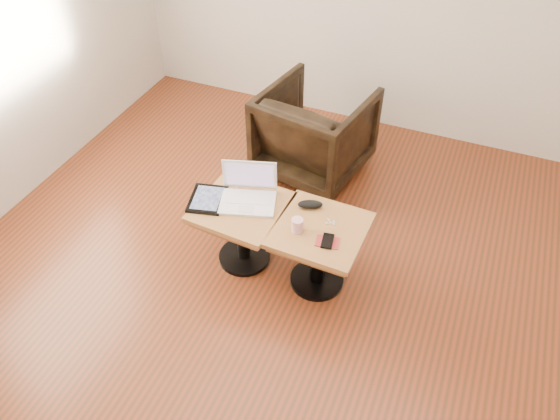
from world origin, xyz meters
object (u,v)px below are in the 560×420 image
at_px(side_table_right, 319,242).
at_px(striped_cup, 297,225).
at_px(armchair, 315,132).
at_px(side_table_left, 242,219).
at_px(laptop, 248,194).

xyz_separation_m(side_table_right, striped_cup, (-0.12, -0.07, 0.16)).
bearing_deg(armchair, side_table_right, 121.83).
xyz_separation_m(striped_cup, armchair, (-0.31, 1.17, -0.17)).
xyz_separation_m(side_table_left, armchair, (0.09, 1.09, -0.01)).
height_order(side_table_right, laptop, laptop).
xyz_separation_m(side_table_left, side_table_right, (0.52, -0.00, 0.00)).
height_order(side_table_left, armchair, armchair).
bearing_deg(striped_cup, side_table_right, 31.47).
bearing_deg(laptop, side_table_left, -124.85).
distance_m(striped_cup, armchair, 1.22).
relative_size(side_table_right, laptop, 1.36).
bearing_deg(striped_cup, laptop, 159.50).
xyz_separation_m(laptop, striped_cup, (0.38, -0.14, -0.00)).
height_order(laptop, striped_cup, laptop).
height_order(side_table_right, armchair, armchair).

